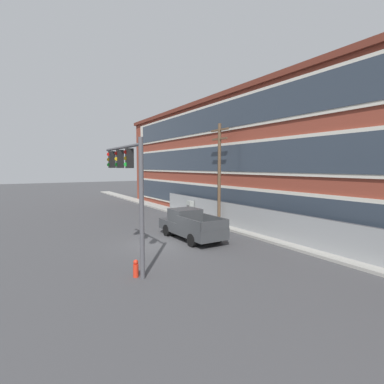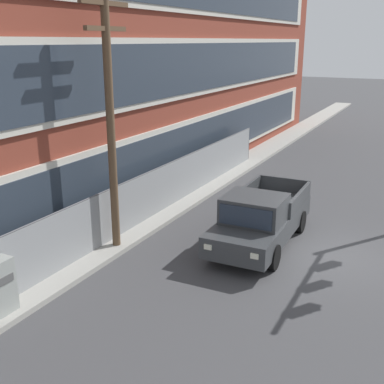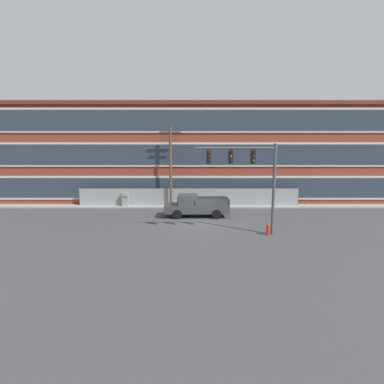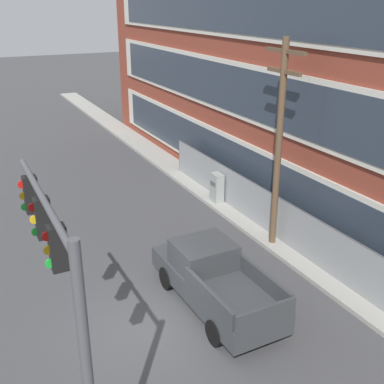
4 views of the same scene
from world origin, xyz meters
name	(u,v)px [view 2 (image 2 of 4)]	position (x,y,z in m)	size (l,w,h in m)	color
ground_plane	(336,256)	(0.00, 0.00, 0.00)	(160.00, 160.00, 0.00)	#424244
sidewalk_building_side	(150,219)	(0.00, 7.05, 0.08)	(80.00, 1.62, 0.16)	#9E9B93
brick_mill_building	(43,71)	(-0.05, 11.84, 5.53)	(49.90, 8.55, 11.04)	brown
chain_link_fence	(136,203)	(-0.87, 7.07, 1.01)	(23.18, 0.06, 1.98)	gray
pickup_truck_dark_grey	(260,219)	(-0.26, 2.53, 0.93)	(5.65, 2.24, 1.95)	#383A3D
utility_pole_near_corner	(110,114)	(-2.73, 6.67, 4.52)	(2.21, 0.26, 8.21)	brown
electrical_cabinet	(1,289)	(-7.48, 6.74, 0.80)	(0.68, 0.46, 1.59)	#939993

